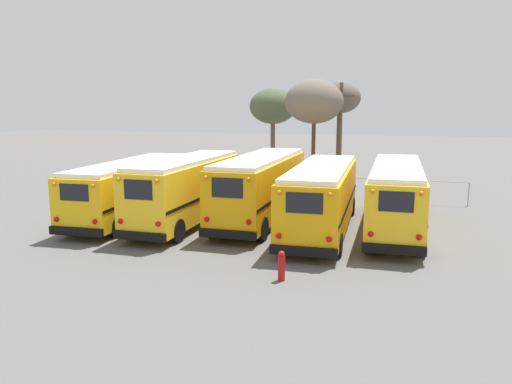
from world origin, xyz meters
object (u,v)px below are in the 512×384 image
object	(u,v)px
school_bus_0	(131,187)
bare_tree_0	(314,102)
fire_hydrant	(281,266)
school_bus_1	(187,188)
school_bus_3	(322,196)
school_bus_4	(396,195)
utility_pole	(340,134)
bare_tree_1	(273,107)
bare_tree_2	(340,99)
school_bus_2	(261,186)

from	to	relation	value
school_bus_0	bare_tree_0	size ratio (longest dim) A/B	1.37
fire_hydrant	school_bus_1	bearing A→B (deg)	133.88
school_bus_0	school_bus_3	xyz separation A→B (m)	(9.98, 0.08, 0.07)
fire_hydrant	school_bus_3	bearing A→B (deg)	88.62
school_bus_4	utility_pole	bearing A→B (deg)	110.64
bare_tree_1	bare_tree_2	xyz separation A→B (m)	(6.31, -4.67, 0.57)
school_bus_4	bare_tree_1	size ratio (longest dim) A/B	1.47
bare_tree_0	bare_tree_2	distance (m)	3.35
school_bus_1	utility_pole	world-z (taller)	utility_pole
school_bus_2	school_bus_4	bearing A→B (deg)	-1.46
school_bus_0	school_bus_2	world-z (taller)	school_bus_2
school_bus_4	bare_tree_2	bearing A→B (deg)	108.30
school_bus_0	bare_tree_0	world-z (taller)	bare_tree_0
school_bus_0	bare_tree_1	distance (m)	20.04
school_bus_2	bare_tree_2	xyz separation A→B (m)	(2.17, 13.39, 4.51)
school_bus_1	bare_tree_0	distance (m)	13.45
school_bus_4	fire_hydrant	size ratio (longest dim) A/B	10.39
school_bus_3	school_bus_4	bearing A→B (deg)	18.83
bare_tree_1	fire_hydrant	world-z (taller)	bare_tree_1
school_bus_2	utility_pole	distance (m)	11.03
bare_tree_1	fire_hydrant	size ratio (longest dim) A/B	7.08
school_bus_1	utility_pole	size ratio (longest dim) A/B	1.30
school_bus_1	school_bus_3	xyz separation A→B (m)	(6.66, 0.42, -0.10)
school_bus_1	school_bus_2	size ratio (longest dim) A/B	0.92
utility_pole	school_bus_4	bearing A→B (deg)	-69.36
school_bus_4	fire_hydrant	distance (m)	9.08
school_bus_2	bare_tree_0	distance (m)	11.21
school_bus_1	school_bus_3	size ratio (longest dim) A/B	0.90
school_bus_3	bare_tree_0	distance (m)	12.69
utility_pole	bare_tree_0	world-z (taller)	bare_tree_0
school_bus_4	bare_tree_2	size ratio (longest dim) A/B	1.42
bare_tree_0	fire_hydrant	size ratio (longest dim) A/B	7.38
school_bus_4	bare_tree_1	xyz separation A→B (m)	(-10.79, 18.22, 4.04)
bare_tree_1	school_bus_3	bearing A→B (deg)	-68.92
school_bus_2	fire_hydrant	xyz separation A→B (m)	(3.16, -8.47, -1.29)
school_bus_2	bare_tree_2	bearing A→B (deg)	80.77
utility_pole	bare_tree_2	bearing A→B (deg)	99.12
bare_tree_2	school_bus_2	bearing A→B (deg)	-99.23
school_bus_0	school_bus_1	bearing A→B (deg)	-5.74
bare_tree_0	bare_tree_2	world-z (taller)	bare_tree_0
school_bus_2	fire_hydrant	bearing A→B (deg)	-69.55
bare_tree_0	school_bus_3	bearing A→B (deg)	-77.84
school_bus_3	bare_tree_1	size ratio (longest dim) A/B	1.46
bare_tree_0	utility_pole	bearing A→B (deg)	5.50
school_bus_3	bare_tree_0	bearing A→B (deg)	102.16
school_bus_0	utility_pole	xyz separation A→B (m)	(9.29, 11.89, 2.28)
school_bus_1	fire_hydrant	distance (m)	9.44
school_bus_3	utility_pole	xyz separation A→B (m)	(-0.69, 11.81, 2.21)
fire_hydrant	bare_tree_1	bearing A→B (deg)	105.37
school_bus_0	school_bus_1	world-z (taller)	school_bus_1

